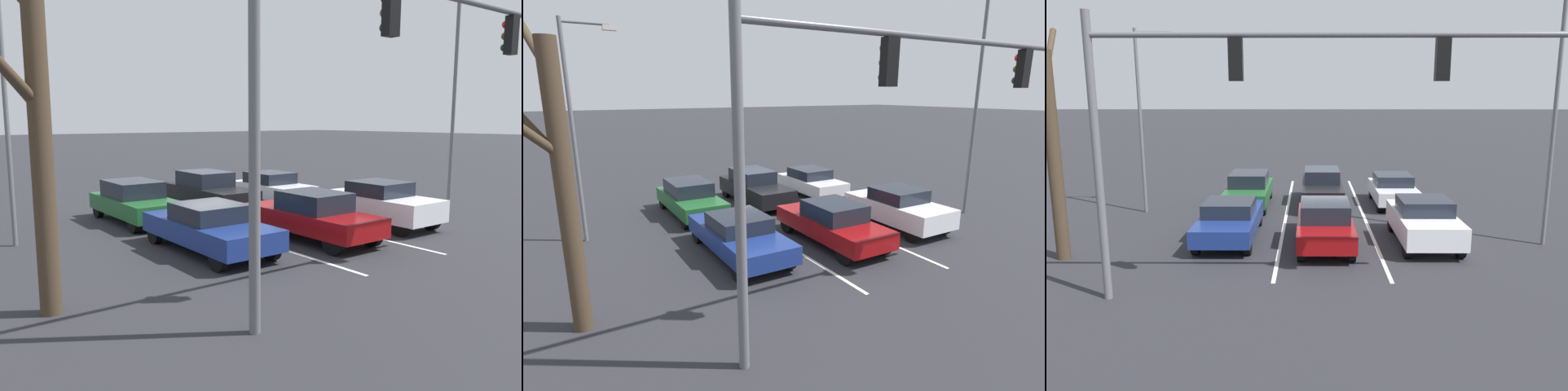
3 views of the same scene
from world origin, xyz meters
TOP-DOWN VIEW (x-y plane):
  - ground_plane at (0.00, 0.00)m, footprint 240.00×240.00m
  - lane_stripe_left_divider at (-1.61, 1.88)m, footprint 0.12×15.76m
  - lane_stripe_center_divider at (1.61, 1.88)m, footprint 0.12×15.76m
  - car_white_leftlane_front at (-3.23, 6.03)m, footprint 1.90×4.29m
  - car_maroon_midlane_front at (0.12, 6.20)m, footprint 1.81×4.70m
  - car_navy_rightlane_front at (3.40, 5.53)m, footprint 1.90×4.71m
  - car_black_midlane_second at (0.07, -0.02)m, footprint 1.77×4.80m
  - car_darkgreen_rightlane_second at (3.36, 0.29)m, footprint 1.84×4.54m
  - car_silver_leftlane_second at (-3.14, 0.05)m, footprint 1.82×4.01m
  - traffic_signal_gantry at (2.35, 10.74)m, footprint 11.10×0.37m
  - street_lamp_right_shoulder at (7.44, 1.54)m, footprint 1.77×0.24m
  - street_lamp_left_shoulder at (-7.11, 6.16)m, footprint 1.51×0.24m
  - bare_tree_near at (8.30, 7.64)m, footprint 1.48×2.61m

SIDE VIEW (x-z plane):
  - ground_plane at x=0.00m, z-range 0.00..0.00m
  - lane_stripe_left_divider at x=-1.61m, z-range 0.00..0.01m
  - lane_stripe_center_divider at x=1.61m, z-range 0.00..0.01m
  - car_navy_rightlane_front at x=3.40m, z-range 0.02..1.40m
  - car_silver_leftlane_second at x=-3.14m, z-range 0.03..1.42m
  - car_maroon_midlane_front at x=0.12m, z-range 0.02..1.52m
  - car_darkgreen_rightlane_second at x=3.36m, z-range 0.02..1.52m
  - car_white_leftlane_front at x=-3.23m, z-range 0.02..1.58m
  - car_black_midlane_second at x=0.07m, z-range 0.00..1.61m
  - bare_tree_near at x=8.30m, z-range -0.07..6.97m
  - street_lamp_right_shoulder at x=7.44m, z-range 0.58..8.13m
  - traffic_signal_gantry at x=2.35m, z-range 1.56..8.44m
  - street_lamp_left_shoulder at x=-7.11m, z-range 0.57..9.81m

